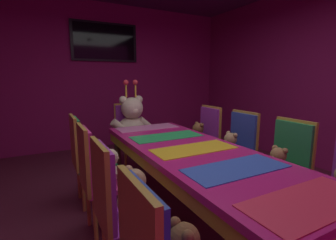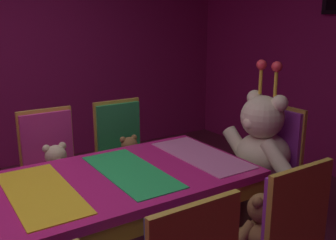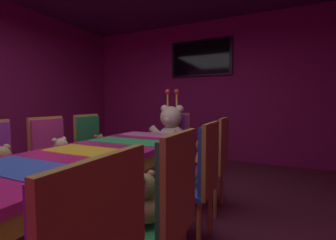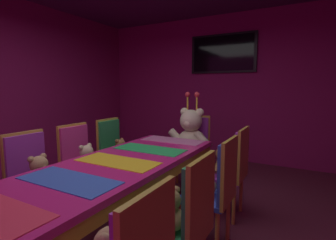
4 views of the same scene
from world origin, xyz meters
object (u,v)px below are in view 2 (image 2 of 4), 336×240
at_px(teddy_left_2, 57,168).
at_px(teddy_left_3, 130,155).
at_px(chair_left_2, 51,161).
at_px(king_teddy_bear, 260,141).
at_px(chair_right_3, 283,236).
at_px(throne_chair, 274,155).
at_px(chair_left_3, 122,147).
at_px(banquet_table, 42,207).
at_px(teddy_right_3, 260,224).

distance_m(teddy_left_2, teddy_left_3, 0.60).
distance_m(chair_left_2, king_teddy_bear, 1.58).
bearing_deg(chair_right_3, throne_chair, -46.24).
distance_m(chair_left_3, throne_chair, 1.24).
height_order(teddy_left_3, king_teddy_bear, king_teddy_bear).
relative_size(chair_left_2, throne_chair, 1.00).
bearing_deg(teddy_left_3, chair_left_3, -180.00).
distance_m(banquet_table, chair_right_3, 1.25).
xyz_separation_m(chair_right_3, king_teddy_bear, (-0.83, 0.70, 0.14)).
distance_m(teddy_left_2, chair_right_3, 1.65).
xyz_separation_m(teddy_left_2, teddy_right_3, (1.37, 0.64, 0.00)).
relative_size(chair_left_3, king_teddy_bear, 1.11).
bearing_deg(chair_left_2, teddy_left_3, 76.61).
xyz_separation_m(teddy_left_3, throne_chair, (0.69, 0.91, 0.02)).
height_order(chair_left_2, teddy_left_2, chair_left_2).
bearing_deg(banquet_table, king_teddy_bear, 90.00).
xyz_separation_m(chair_left_2, chair_left_3, (-0.00, 0.60, 0.00)).
bearing_deg(banquet_table, throne_chair, 90.00).
height_order(chair_right_3, throne_chair, same).
xyz_separation_m(chair_right_3, teddy_right_3, (-0.15, 0.00, -0.00)).
bearing_deg(king_teddy_bear, chair_left_2, -31.83).
bearing_deg(chair_right_3, chair_left_3, 1.57).
distance_m(teddy_left_2, teddy_right_3, 1.51).
bearing_deg(chair_right_3, teddy_right_3, -0.00).
distance_m(chair_left_3, teddy_left_3, 0.14).
bearing_deg(chair_left_3, teddy_left_3, 0.00).
bearing_deg(throne_chair, chair_left_3, -42.36).
xyz_separation_m(teddy_left_3, teddy_right_3, (1.37, 0.05, 0.02)).
relative_size(chair_left_3, chair_right_3, 1.00).
height_order(banquet_table, chair_right_3, chair_right_3).
bearing_deg(teddy_right_3, chair_right_3, 180.00).
xyz_separation_m(chair_left_3, king_teddy_bear, (0.83, 0.74, 0.14)).
bearing_deg(teddy_left_3, throne_chair, 52.93).
bearing_deg(chair_right_3, chair_left_2, 21.10).
relative_size(banquet_table, chair_left_2, 2.55).
height_order(teddy_left_2, teddy_left_3, teddy_left_2).
bearing_deg(chair_left_3, throne_chair, 47.64).
height_order(teddy_left_2, chair_right_3, chair_right_3).
bearing_deg(king_teddy_bear, teddy_left_3, -42.84).
bearing_deg(banquet_table, teddy_left_2, 157.11).
relative_size(teddy_left_2, teddy_left_3, 1.15).
relative_size(banquet_table, chair_left_3, 2.55).
distance_m(chair_right_3, throne_chair, 1.20).
bearing_deg(chair_left_2, throne_chair, 61.13).
bearing_deg(teddy_left_3, teddy_left_2, -89.65).
bearing_deg(banquet_table, teddy_left_3, 127.92).
relative_size(teddy_left_2, king_teddy_bear, 0.37).
relative_size(banquet_table, throne_chair, 2.55).
bearing_deg(banquet_table, teddy_right_3, 53.66).
bearing_deg(chair_right_3, banquet_table, 48.26).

